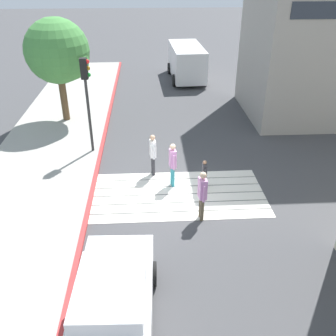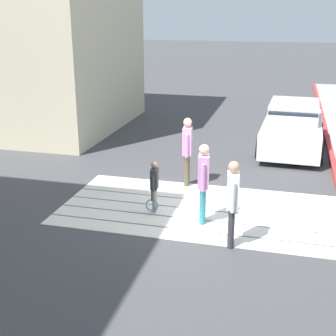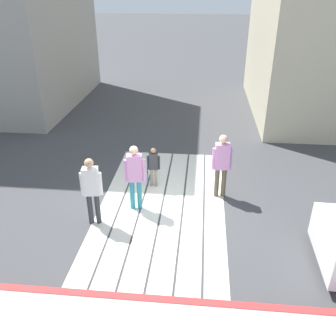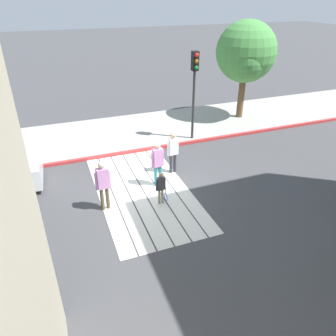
{
  "view_description": "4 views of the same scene",
  "coord_description": "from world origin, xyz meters",
  "px_view_note": "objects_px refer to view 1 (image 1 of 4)",
  "views": [
    {
      "loc": [
        -1.07,
        -11.52,
        7.7
      ],
      "look_at": [
        -0.39,
        0.15,
        1.06
      ],
      "focal_mm": 39.55,
      "sensor_mm": 36.0,
      "label": 1
    },
    {
      "loc": [
        -1.79,
        9.83,
        4.43
      ],
      "look_at": [
        0.68,
        0.31,
        1.07
      ],
      "focal_mm": 49.96,
      "sensor_mm": 36.0,
      "label": 2
    },
    {
      "loc": [
        -7.95,
        -0.93,
        5.31
      ],
      "look_at": [
        -0.1,
        -0.16,
        1.18
      ],
      "focal_mm": 38.59,
      "sensor_mm": 36.0,
      "label": 3
    },
    {
      "loc": [
        9.73,
        -2.69,
        6.53
      ],
      "look_at": [
        0.62,
        0.76,
        1.14
      ],
      "focal_mm": 34.26,
      "sensor_mm": 36.0,
      "label": 4
    }
  ],
  "objects_px": {
    "van_down_street": "(187,61)",
    "car_parked_near_curb": "(113,305)",
    "pedestrian_adult_trailing": "(173,162)",
    "pedestrian_child_with_racket": "(204,173)",
    "pedestrian_adult_side": "(153,152)",
    "traffic_light_corner": "(87,88)",
    "pedestrian_adult_lead": "(202,192)",
    "street_tree": "(59,53)"
  },
  "relations": [
    {
      "from": "van_down_street",
      "to": "car_parked_near_curb",
      "type": "bearing_deg",
      "value": -100.41
    },
    {
      "from": "pedestrian_adult_trailing",
      "to": "pedestrian_child_with_racket",
      "type": "relative_size",
      "value": 1.47
    },
    {
      "from": "car_parked_near_curb",
      "to": "pedestrian_adult_side",
      "type": "bearing_deg",
      "value": 81.39
    },
    {
      "from": "traffic_light_corner",
      "to": "pedestrian_adult_side",
      "type": "distance_m",
      "value": 3.94
    },
    {
      "from": "car_parked_near_curb",
      "to": "van_down_street",
      "type": "height_order",
      "value": "van_down_street"
    },
    {
      "from": "car_parked_near_curb",
      "to": "pedestrian_adult_lead",
      "type": "bearing_deg",
      "value": 57.29
    },
    {
      "from": "car_parked_near_curb",
      "to": "traffic_light_corner",
      "type": "height_order",
      "value": "traffic_light_corner"
    },
    {
      "from": "street_tree",
      "to": "pedestrian_child_with_racket",
      "type": "bearing_deg",
      "value": -48.12
    },
    {
      "from": "pedestrian_adult_side",
      "to": "van_down_street",
      "type": "bearing_deg",
      "value": 78.65
    },
    {
      "from": "traffic_light_corner",
      "to": "pedestrian_adult_trailing",
      "type": "bearing_deg",
      "value": -41.3
    },
    {
      "from": "pedestrian_adult_lead",
      "to": "street_tree",
      "type": "bearing_deg",
      "value": 123.78
    },
    {
      "from": "pedestrian_child_with_racket",
      "to": "pedestrian_adult_trailing",
      "type": "bearing_deg",
      "value": 165.93
    },
    {
      "from": "car_parked_near_curb",
      "to": "pedestrian_child_with_racket",
      "type": "distance_m",
      "value": 6.68
    },
    {
      "from": "street_tree",
      "to": "pedestrian_adult_lead",
      "type": "height_order",
      "value": "street_tree"
    },
    {
      "from": "pedestrian_adult_trailing",
      "to": "van_down_street",
      "type": "bearing_deg",
      "value": 82.14
    },
    {
      "from": "pedestrian_adult_trailing",
      "to": "pedestrian_adult_side",
      "type": "height_order",
      "value": "pedestrian_adult_trailing"
    },
    {
      "from": "pedestrian_child_with_racket",
      "to": "traffic_light_corner",
      "type": "bearing_deg",
      "value": 144.35
    },
    {
      "from": "van_down_street",
      "to": "pedestrian_child_with_racket",
      "type": "xyz_separation_m",
      "value": [
        -0.83,
        -14.77,
        -0.6
      ]
    },
    {
      "from": "car_parked_near_curb",
      "to": "street_tree",
      "type": "height_order",
      "value": "street_tree"
    },
    {
      "from": "pedestrian_adult_trailing",
      "to": "pedestrian_child_with_racket",
      "type": "height_order",
      "value": "pedestrian_adult_trailing"
    },
    {
      "from": "car_parked_near_curb",
      "to": "van_down_street",
      "type": "distance_m",
      "value": 21.11
    },
    {
      "from": "car_parked_near_curb",
      "to": "pedestrian_adult_side",
      "type": "relative_size",
      "value": 2.49
    },
    {
      "from": "car_parked_near_curb",
      "to": "van_down_street",
      "type": "relative_size",
      "value": 0.83
    },
    {
      "from": "van_down_street",
      "to": "pedestrian_child_with_racket",
      "type": "distance_m",
      "value": 14.81
    },
    {
      "from": "car_parked_near_curb",
      "to": "street_tree",
      "type": "distance_m",
      "value": 13.78
    },
    {
      "from": "traffic_light_corner",
      "to": "pedestrian_adult_trailing",
      "type": "height_order",
      "value": "traffic_light_corner"
    },
    {
      "from": "traffic_light_corner",
      "to": "pedestrian_child_with_racket",
      "type": "relative_size",
      "value": 3.5
    },
    {
      "from": "pedestrian_adult_side",
      "to": "car_parked_near_curb",
      "type": "bearing_deg",
      "value": -98.61
    },
    {
      "from": "traffic_light_corner",
      "to": "van_down_street",
      "type": "bearing_deg",
      "value": 64.89
    },
    {
      "from": "car_parked_near_curb",
      "to": "traffic_light_corner",
      "type": "relative_size",
      "value": 1.03
    },
    {
      "from": "street_tree",
      "to": "pedestrian_adult_lead",
      "type": "relative_size",
      "value": 2.93
    },
    {
      "from": "van_down_street",
      "to": "pedestrian_adult_trailing",
      "type": "xyz_separation_m",
      "value": [
        -2.0,
        -14.48,
        -0.24
      ]
    },
    {
      "from": "traffic_light_corner",
      "to": "pedestrian_adult_lead",
      "type": "distance_m",
      "value": 6.94
    },
    {
      "from": "van_down_street",
      "to": "pedestrian_adult_lead",
      "type": "relative_size",
      "value": 2.91
    },
    {
      "from": "traffic_light_corner",
      "to": "pedestrian_child_with_racket",
      "type": "distance_m",
      "value": 6.09
    },
    {
      "from": "pedestrian_adult_side",
      "to": "traffic_light_corner",
      "type": "bearing_deg",
      "value": 141.93
    },
    {
      "from": "pedestrian_adult_trailing",
      "to": "pedestrian_adult_lead",
      "type": "bearing_deg",
      "value": -69.32
    },
    {
      "from": "street_tree",
      "to": "pedestrian_adult_trailing",
      "type": "relative_size",
      "value": 2.99
    },
    {
      "from": "van_down_street",
      "to": "pedestrian_child_with_racket",
      "type": "bearing_deg",
      "value": -93.21
    },
    {
      "from": "car_parked_near_curb",
      "to": "pedestrian_adult_side",
      "type": "xyz_separation_m",
      "value": [
        1.09,
        7.16,
        0.29
      ]
    },
    {
      "from": "van_down_street",
      "to": "pedestrian_adult_lead",
      "type": "distance_m",
      "value": 16.7
    },
    {
      "from": "car_parked_near_curb",
      "to": "pedestrian_adult_lead",
      "type": "xyz_separation_m",
      "value": [
        2.63,
        4.1,
        0.32
      ]
    }
  ]
}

